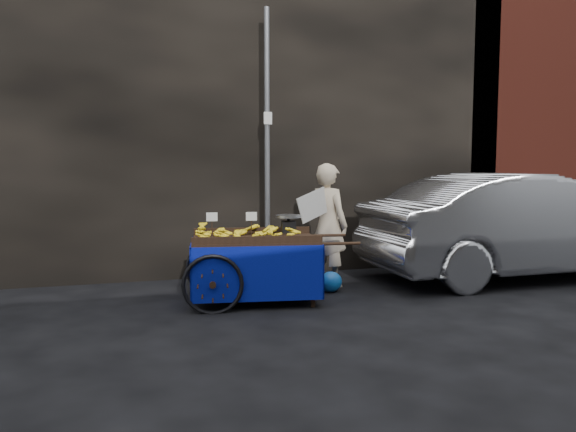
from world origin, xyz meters
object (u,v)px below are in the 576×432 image
object	(u,v)px
banana_cart	(251,245)
plastic_bag	(331,282)
parked_car	(521,226)
vendor	(328,225)

from	to	relation	value
banana_cart	plastic_bag	bearing A→B (deg)	18.12
plastic_bag	parked_car	distance (m)	3.19
vendor	plastic_bag	size ratio (longest dim) A/B	5.58
vendor	parked_car	xyz separation A→B (m)	(3.01, -0.29, -0.08)
vendor	parked_car	size ratio (longest dim) A/B	0.36
vendor	plastic_bag	bearing A→B (deg)	133.90
parked_car	banana_cart	bearing A→B (deg)	93.61
banana_cart	vendor	distance (m)	1.39
plastic_bag	parked_car	xyz separation A→B (m)	(3.12, 0.12, 0.66)
plastic_bag	vendor	bearing A→B (deg)	75.98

